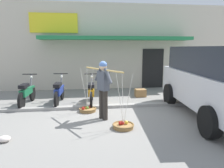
{
  "coord_description": "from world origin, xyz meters",
  "views": [
    {
      "loc": [
        -0.57,
        -6.4,
        2.07
      ],
      "look_at": [
        0.4,
        0.6,
        0.85
      ],
      "focal_mm": 34.07,
      "sensor_mm": 36.0,
      "label": 1
    }
  ],
  "objects_px": {
    "fruit_vendor": "(103,86)",
    "motorcycle_third_in_row": "(91,92)",
    "motorcycle_second_in_row": "(59,92)",
    "parked_truck": "(218,80)",
    "motorcycle_nearest_shop": "(27,93)",
    "fruit_basket_right_side": "(88,109)",
    "fruit_basket_left_side": "(123,125)",
    "wooden_crate": "(140,93)",
    "plastic_litter_bag": "(4,139)"
  },
  "relations": [
    {
      "from": "motorcycle_nearest_shop",
      "to": "motorcycle_third_in_row",
      "type": "relative_size",
      "value": 1.0
    },
    {
      "from": "parked_truck",
      "to": "fruit_vendor",
      "type": "bearing_deg",
      "value": 176.05
    },
    {
      "from": "motorcycle_third_in_row",
      "to": "fruit_vendor",
      "type": "bearing_deg",
      "value": -80.95
    },
    {
      "from": "fruit_basket_left_side",
      "to": "motorcycle_second_in_row",
      "type": "xyz_separation_m",
      "value": [
        -1.89,
        2.73,
        0.38
      ]
    },
    {
      "from": "fruit_basket_right_side",
      "to": "wooden_crate",
      "type": "xyz_separation_m",
      "value": [
        2.28,
        1.85,
        0.08
      ]
    },
    {
      "from": "parked_truck",
      "to": "wooden_crate",
      "type": "distance_m",
      "value": 3.41
    },
    {
      "from": "fruit_vendor",
      "to": "motorcycle_second_in_row",
      "type": "relative_size",
      "value": 0.93
    },
    {
      "from": "motorcycle_second_in_row",
      "to": "parked_truck",
      "type": "height_order",
      "value": "parked_truck"
    },
    {
      "from": "motorcycle_nearest_shop",
      "to": "motorcycle_third_in_row",
      "type": "height_order",
      "value": "same"
    },
    {
      "from": "fruit_vendor",
      "to": "motorcycle_nearest_shop",
      "type": "distance_m",
      "value": 3.27
    },
    {
      "from": "motorcycle_nearest_shop",
      "to": "plastic_litter_bag",
      "type": "bearing_deg",
      "value": -85.27
    },
    {
      "from": "plastic_litter_bag",
      "to": "wooden_crate",
      "type": "distance_m",
      "value": 5.7
    },
    {
      "from": "plastic_litter_bag",
      "to": "parked_truck",
      "type": "bearing_deg",
      "value": 9.92
    },
    {
      "from": "motorcycle_third_in_row",
      "to": "wooden_crate",
      "type": "bearing_deg",
      "value": 24.14
    },
    {
      "from": "fruit_basket_left_side",
      "to": "wooden_crate",
      "type": "distance_m",
      "value": 3.72
    },
    {
      "from": "plastic_litter_bag",
      "to": "motorcycle_second_in_row",
      "type": "bearing_deg",
      "value": 74.45
    },
    {
      "from": "fruit_vendor",
      "to": "motorcycle_nearest_shop",
      "type": "height_order",
      "value": "fruit_vendor"
    },
    {
      "from": "motorcycle_second_in_row",
      "to": "plastic_litter_bag",
      "type": "distance_m",
      "value": 3.31
    },
    {
      "from": "motorcycle_second_in_row",
      "to": "plastic_litter_bag",
      "type": "relative_size",
      "value": 6.5
    },
    {
      "from": "parked_truck",
      "to": "wooden_crate",
      "type": "bearing_deg",
      "value": 118.02
    },
    {
      "from": "motorcycle_nearest_shop",
      "to": "wooden_crate",
      "type": "relative_size",
      "value": 4.14
    },
    {
      "from": "fruit_basket_left_side",
      "to": "parked_truck",
      "type": "distance_m",
      "value": 3.17
    },
    {
      "from": "fruit_vendor",
      "to": "motorcycle_third_in_row",
      "type": "height_order",
      "value": "fruit_vendor"
    },
    {
      "from": "motorcycle_nearest_shop",
      "to": "wooden_crate",
      "type": "distance_m",
      "value": 4.51
    },
    {
      "from": "fruit_basket_right_side",
      "to": "motorcycle_second_in_row",
      "type": "height_order",
      "value": "fruit_basket_right_side"
    },
    {
      "from": "motorcycle_third_in_row",
      "to": "wooden_crate",
      "type": "relative_size",
      "value": 4.14
    },
    {
      "from": "parked_truck",
      "to": "wooden_crate",
      "type": "height_order",
      "value": "parked_truck"
    },
    {
      "from": "fruit_basket_left_side",
      "to": "parked_truck",
      "type": "xyz_separation_m",
      "value": [
        2.94,
        0.56,
        1.05
      ]
    },
    {
      "from": "fruit_vendor",
      "to": "fruit_basket_right_side",
      "type": "relative_size",
      "value": 1.17
    },
    {
      "from": "fruit_basket_right_side",
      "to": "motorcycle_nearest_shop",
      "type": "height_order",
      "value": "fruit_basket_right_side"
    },
    {
      "from": "fruit_basket_left_side",
      "to": "plastic_litter_bag",
      "type": "bearing_deg",
      "value": -171.01
    },
    {
      "from": "fruit_basket_right_side",
      "to": "fruit_vendor",
      "type": "bearing_deg",
      "value": -60.92
    },
    {
      "from": "motorcycle_second_in_row",
      "to": "parked_truck",
      "type": "distance_m",
      "value": 5.34
    },
    {
      "from": "fruit_basket_right_side",
      "to": "wooden_crate",
      "type": "height_order",
      "value": "fruit_basket_right_side"
    },
    {
      "from": "fruit_basket_left_side",
      "to": "parked_truck",
      "type": "bearing_deg",
      "value": 10.8
    },
    {
      "from": "motorcycle_nearest_shop",
      "to": "motorcycle_second_in_row",
      "type": "height_order",
      "value": "same"
    },
    {
      "from": "motorcycle_nearest_shop",
      "to": "plastic_litter_bag",
      "type": "xyz_separation_m",
      "value": [
        0.26,
        -3.14,
        -0.38
      ]
    },
    {
      "from": "fruit_vendor",
      "to": "motorcycle_third_in_row",
      "type": "relative_size",
      "value": 0.93
    },
    {
      "from": "parked_truck",
      "to": "motorcycle_nearest_shop",
      "type": "bearing_deg",
      "value": 160.24
    },
    {
      "from": "fruit_basket_right_side",
      "to": "motorcycle_third_in_row",
      "type": "height_order",
      "value": "fruit_basket_right_side"
    },
    {
      "from": "fruit_vendor",
      "to": "motorcycle_third_in_row",
      "type": "distance_m",
      "value": 1.8
    },
    {
      "from": "motorcycle_nearest_shop",
      "to": "plastic_litter_bag",
      "type": "relative_size",
      "value": 6.5
    },
    {
      "from": "motorcycle_second_in_row",
      "to": "motorcycle_nearest_shop",
      "type": "bearing_deg",
      "value": -178.77
    },
    {
      "from": "fruit_vendor",
      "to": "wooden_crate",
      "type": "distance_m",
      "value": 3.33
    },
    {
      "from": "wooden_crate",
      "to": "motorcycle_second_in_row",
      "type": "bearing_deg",
      "value": -167.8
    },
    {
      "from": "fruit_vendor",
      "to": "parked_truck",
      "type": "bearing_deg",
      "value": -3.95
    },
    {
      "from": "motorcycle_nearest_shop",
      "to": "plastic_litter_bag",
      "type": "height_order",
      "value": "motorcycle_nearest_shop"
    },
    {
      "from": "fruit_vendor",
      "to": "fruit_basket_left_side",
      "type": "xyz_separation_m",
      "value": [
        0.44,
        -0.79,
        -0.9
      ]
    },
    {
      "from": "motorcycle_third_in_row",
      "to": "wooden_crate",
      "type": "xyz_separation_m",
      "value": [
        2.11,
        0.95,
        -0.29
      ]
    },
    {
      "from": "motorcycle_second_in_row",
      "to": "wooden_crate",
      "type": "distance_m",
      "value": 3.38
    }
  ]
}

